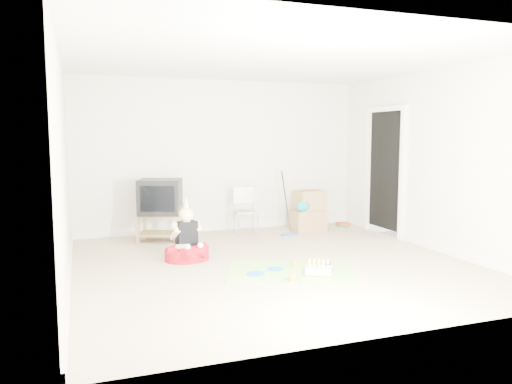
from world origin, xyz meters
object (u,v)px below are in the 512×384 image
object	(u,v)px
cardboard_boxes	(308,212)
crt_tv	(160,197)
folding_chair	(246,212)
tv_stand	(161,225)
seated_woman	(187,246)
birthday_cake	(319,271)

from	to	relation	value
cardboard_boxes	crt_tv	bearing A→B (deg)	179.67
folding_chair	cardboard_boxes	distance (m)	1.14
tv_stand	seated_woman	distance (m)	1.33
crt_tv	cardboard_boxes	xyz separation A→B (m)	(2.55, -0.01, -0.37)
folding_chair	seated_woman	xyz separation A→B (m)	(-1.28, -1.34, -0.21)
seated_woman	cardboard_boxes	bearing A→B (deg)	28.49
tv_stand	seated_woman	size ratio (longest dim) A/B	0.93
tv_stand	crt_tv	world-z (taller)	crt_tv
seated_woman	birthday_cake	xyz separation A→B (m)	(1.34, -1.22, -0.14)
crt_tv	birthday_cake	size ratio (longest dim) A/B	1.63
cardboard_boxes	birthday_cake	world-z (taller)	cardboard_boxes
crt_tv	tv_stand	bearing A→B (deg)	-26.77
tv_stand	birthday_cake	world-z (taller)	tv_stand
tv_stand	birthday_cake	size ratio (longest dim) A/B	2.05
crt_tv	birthday_cake	bearing A→B (deg)	-41.54
folding_chair	cardboard_boxes	bearing A→B (deg)	-1.67
folding_chair	birthday_cake	distance (m)	2.58
crt_tv	birthday_cake	world-z (taller)	crt_tv
crt_tv	folding_chair	distance (m)	1.45
tv_stand	folding_chair	distance (m)	1.42
folding_chair	crt_tv	bearing A→B (deg)	-179.25
seated_woman	tv_stand	bearing A→B (deg)	95.96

